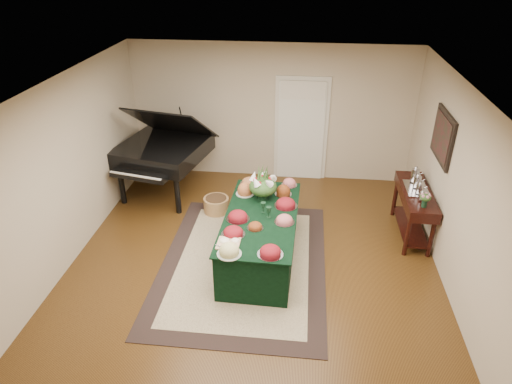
# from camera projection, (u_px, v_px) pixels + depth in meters

# --- Properties ---
(ground) EXTENTS (6.00, 6.00, 0.00)m
(ground) POSITION_uv_depth(u_px,v_px,m) (254.00, 261.00, 6.98)
(ground) COLOR black
(ground) RESTS_ON ground
(area_rug) EXTENTS (2.46, 3.44, 0.01)m
(area_rug) POSITION_uv_depth(u_px,v_px,m) (244.00, 263.00, 6.94)
(area_rug) COLOR black
(area_rug) RESTS_ON ground
(kitchen_doorway) EXTENTS (1.05, 0.07, 2.10)m
(kitchen_doorway) POSITION_uv_depth(u_px,v_px,m) (301.00, 131.00, 9.02)
(kitchen_doorway) COLOR beige
(kitchen_doorway) RESTS_ON ground
(buffet_table) EXTENTS (1.10, 2.25, 0.76)m
(buffet_table) POSITION_uv_depth(u_px,v_px,m) (261.00, 237.00, 6.88)
(buffet_table) COLOR black
(buffet_table) RESTS_ON ground
(food_platters) EXTENTS (1.02, 2.28, 0.15)m
(food_platters) POSITION_uv_depth(u_px,v_px,m) (260.00, 210.00, 6.75)
(food_platters) COLOR #A7B0A7
(food_platters) RESTS_ON buffet_table
(cutting_board) EXTENTS (0.31, 0.31, 0.10)m
(cutting_board) POSITION_uv_depth(u_px,v_px,m) (229.00, 241.00, 6.07)
(cutting_board) COLOR tan
(cutting_board) RESTS_ON buffet_table
(green_goblets) EXTENTS (0.17, 0.19, 0.18)m
(green_goblets) POSITION_uv_depth(u_px,v_px,m) (266.00, 210.00, 6.68)
(green_goblets) COLOR black
(green_goblets) RESTS_ON buffet_table
(floral_centerpiece) EXTENTS (0.45, 0.45, 0.45)m
(floral_centerpiece) POSITION_uv_depth(u_px,v_px,m) (263.00, 183.00, 7.03)
(floral_centerpiece) COLOR black
(floral_centerpiece) RESTS_ON buffet_table
(grand_piano) EXTENTS (1.85, 1.99, 1.79)m
(grand_piano) POSITION_uv_depth(u_px,v_px,m) (163.00, 150.00, 8.47)
(grand_piano) COLOR black
(grand_piano) RESTS_ON ground
(wicker_basket) EXTENTS (0.45, 0.45, 0.28)m
(wicker_basket) POSITION_uv_depth(u_px,v_px,m) (216.00, 205.00, 8.20)
(wicker_basket) COLOR olive
(wicker_basket) RESTS_ON ground
(mahogany_sideboard) EXTENTS (0.45, 1.42, 0.82)m
(mahogany_sideboard) POSITION_uv_depth(u_px,v_px,m) (415.00, 201.00, 7.33)
(mahogany_sideboard) COLOR black
(mahogany_sideboard) RESTS_ON ground
(tea_service) EXTENTS (0.34, 0.74, 0.30)m
(tea_service) POSITION_uv_depth(u_px,v_px,m) (418.00, 184.00, 7.21)
(tea_service) COLOR silver
(tea_service) RESTS_ON mahogany_sideboard
(pink_bouquet) EXTENTS (0.18, 0.18, 0.23)m
(pink_bouquet) POSITION_uv_depth(u_px,v_px,m) (425.00, 198.00, 6.73)
(pink_bouquet) COLOR black
(pink_bouquet) RESTS_ON mahogany_sideboard
(wall_painting) EXTENTS (0.05, 0.95, 0.75)m
(wall_painting) POSITION_uv_depth(u_px,v_px,m) (443.00, 137.00, 6.78)
(wall_painting) COLOR black
(wall_painting) RESTS_ON ground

